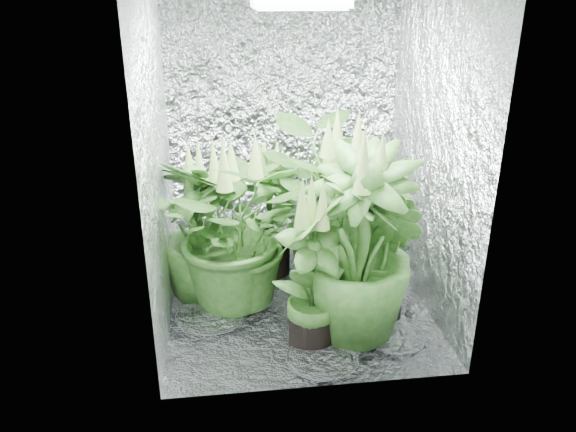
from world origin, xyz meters
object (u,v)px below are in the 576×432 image
Objects in this scene: plant_a at (236,231)px; plant_g at (384,255)px; grow_lamp at (300,0)px; plant_e at (335,209)px; plant_c at (327,203)px; plant_b at (269,216)px; plant_d at (199,232)px; circulation_fan at (385,268)px; plant_f at (313,274)px; plant_h at (357,248)px.

plant_g is at bearing -17.03° from plant_a.
grow_lamp is 1.30m from plant_e.
grow_lamp is at bearing -116.08° from plant_c.
plant_a reaches higher than plant_b.
plant_d is 0.85× the size of plant_e.
plant_b is 0.55m from plant_d.
plant_d is at bearing -154.60° from plant_c.
circulation_fan is (1.22, -0.03, -0.32)m from plant_d.
plant_a is 1.10× the size of plant_f.
plant_d reaches higher than plant_c.
circulation_fan is (0.61, 0.15, -1.68)m from grow_lamp.
plant_b is at bearing 115.94° from plant_h.
plant_c is 1.07m from plant_f.
grow_lamp is 1.36m from plant_a.
plant_b is at bearing 99.71° from plant_f.
plant_g is at bearing -25.21° from grow_lamp.
plant_a is 0.90× the size of plant_h.
plant_g is (0.48, -0.22, -1.39)m from grow_lamp.
plant_a is at bearing -30.80° from plant_d.
grow_lamp reaches higher than plant_a.
plant_a is 3.25× the size of circulation_fan.
plant_g is (0.46, 0.21, -0.02)m from plant_f.
plant_f is at bearing -155.28° from plant_g.
plant_c is at bearing 25.40° from plant_d.
grow_lamp is 0.50× the size of plant_f.
circulation_fan is at bearing -22.71° from plant_b.
plant_f reaches higher than plant_b.
plant_d reaches higher than plant_f.
plant_c is 1.04× the size of plant_g.
plant_b is (0.24, 0.42, -0.08)m from plant_a.
plant_e is (0.65, 0.17, 0.05)m from plant_a.
plant_d reaches higher than circulation_fan.
plant_f is (0.40, -0.47, -0.06)m from plant_a.
plant_h is (-0.20, -0.15, 0.13)m from plant_g.
circulation_fan is at bearing 6.35° from plant_a.
plant_d is at bearing 149.20° from plant_a.
plant_e is 1.20× the size of plant_f.
plant_e is at bearing 1.82° from plant_d.
plant_h is at bearing -143.11° from plant_g.
plant_d is at bearing 163.96° from grow_lamp.
plant_e reaches higher than plant_a.
plant_a is at bearing -139.87° from plant_c.
plant_d is 0.88m from plant_e.
plant_g is at bearing -77.64° from plant_c.
plant_b is at bearing 150.64° from circulation_fan.
plant_d is at bearing 159.79° from plant_g.
plant_f is at bearing -104.92° from plant_c.
plant_c is at bearing 75.08° from plant_f.
plant_c is 1.00m from plant_d.
plant_d is 0.87m from plant_f.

